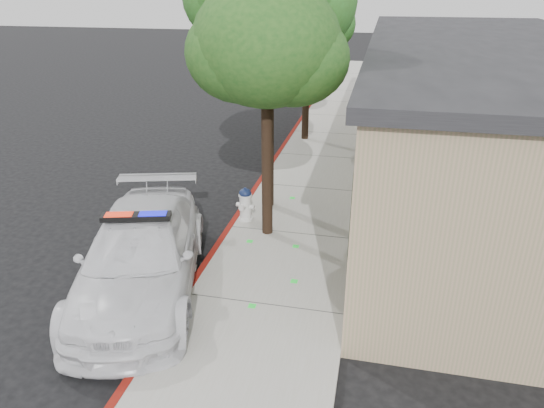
% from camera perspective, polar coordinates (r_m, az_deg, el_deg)
% --- Properties ---
extents(ground, '(120.00, 120.00, 0.00)m').
position_cam_1_polar(ground, '(10.08, -10.28, -10.80)').
color(ground, black).
rests_on(ground, ground).
extents(sidewalk, '(3.20, 60.00, 0.15)m').
position_cam_1_polar(sidewalk, '(12.10, 2.10, -3.61)').
color(sidewalk, gray).
rests_on(sidewalk, ground).
extents(red_curb, '(0.14, 60.00, 0.16)m').
position_cam_1_polar(red_curb, '(12.43, -4.91, -2.87)').
color(red_curb, maroon).
rests_on(red_curb, ground).
extents(clapboard_building, '(7.30, 20.89, 4.24)m').
position_cam_1_polar(clapboard_building, '(17.23, 23.29, 10.22)').
color(clapboard_building, tan).
rests_on(clapboard_building, ground).
extents(police_car, '(3.61, 5.83, 1.70)m').
position_cam_1_polar(police_car, '(10.15, -14.93, -5.72)').
color(police_car, silver).
rests_on(police_car, ground).
extents(fire_hydrant, '(0.50, 0.44, 0.87)m').
position_cam_1_polar(fire_hydrant, '(12.54, -3.10, 0.01)').
color(fire_hydrant, silver).
rests_on(fire_hydrant, sidewalk).
extents(street_tree_near, '(3.45, 3.14, 5.75)m').
position_cam_1_polar(street_tree_near, '(10.79, -0.61, 17.41)').
color(street_tree_near, black).
rests_on(street_tree_near, sidewalk).
extents(street_tree_far, '(3.23, 3.12, 5.86)m').
position_cam_1_polar(street_tree_far, '(18.79, 4.32, 20.56)').
color(street_tree_far, black).
rests_on(street_tree_far, sidewalk).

